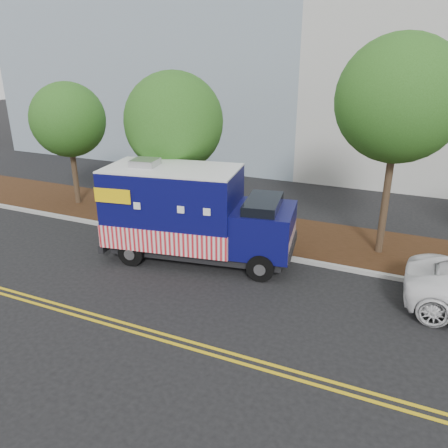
% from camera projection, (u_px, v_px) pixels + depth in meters
% --- Properties ---
extents(ground, '(120.00, 120.00, 0.00)m').
position_uv_depth(ground, '(156.00, 252.00, 16.73)').
color(ground, black).
rests_on(ground, ground).
extents(curb, '(120.00, 0.18, 0.15)m').
position_uv_depth(curb, '(174.00, 237.00, 17.89)').
color(curb, '#9E9E99').
rests_on(curb, ground).
extents(mulch_strip, '(120.00, 4.00, 0.15)m').
position_uv_depth(mulch_strip, '(198.00, 221.00, 19.68)').
color(mulch_strip, black).
rests_on(mulch_strip, ground).
extents(centerline_near, '(120.00, 0.10, 0.01)m').
position_uv_depth(centerline_near, '(75.00, 309.00, 12.93)').
color(centerline_near, gold).
rests_on(centerline_near, ground).
extents(centerline_far, '(120.00, 0.10, 0.01)m').
position_uv_depth(centerline_far, '(69.00, 313.00, 12.72)').
color(centerline_far, gold).
rests_on(centerline_far, ground).
extents(tree_a, '(3.49, 3.49, 5.98)m').
position_uv_depth(tree_a, '(68.00, 120.00, 20.54)').
color(tree_a, '#38281C').
rests_on(tree_a, ground).
extents(tree_b, '(4.00, 4.00, 6.55)m').
position_uv_depth(tree_b, '(174.00, 122.00, 17.54)').
color(tree_b, '#38281C').
rests_on(tree_b, ground).
extents(tree_c, '(4.24, 4.24, 7.80)m').
position_uv_depth(tree_c, '(399.00, 100.00, 14.47)').
color(tree_c, '#38281C').
rests_on(tree_c, ground).
extents(sign_post, '(0.06, 0.06, 2.40)m').
position_uv_depth(sign_post, '(139.00, 204.00, 18.37)').
color(sign_post, '#473828').
rests_on(sign_post, ground).
extents(food_truck, '(7.18, 3.62, 3.62)m').
position_uv_depth(food_truck, '(189.00, 216.00, 15.73)').
color(food_truck, black).
rests_on(food_truck, ground).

